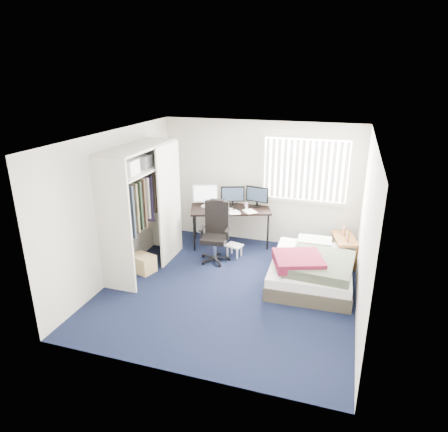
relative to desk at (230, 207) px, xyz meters
The scene contains 10 objects.
ground 2.00m from the desk, 73.63° to the right, with size 4.20×4.20×0.00m, color black.
room_shell 1.96m from the desk, 73.63° to the right, with size 4.20×4.20×4.20m.
window_assembly 1.65m from the desk, 11.48° to the left, with size 1.72×0.09×1.32m.
closet 1.96m from the desk, 127.85° to the right, with size 0.64×1.84×2.22m.
desk is the anchor object (origin of this frame).
office_chair 0.88m from the desk, 93.65° to the right, with size 0.59×0.59×1.15m.
footstool 0.88m from the desk, 66.12° to the right, with size 0.34×0.30×0.24m.
nightstand 2.30m from the desk, ahead, with size 0.54×0.80×0.68m.
bed 2.18m from the desk, 32.85° to the right, with size 1.39×1.81×0.59m.
pine_box 2.11m from the desk, 124.33° to the right, with size 0.41×0.31×0.31m, color tan.
Camera 1 is at (1.66, -5.58, 3.39)m, focal length 32.00 mm.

